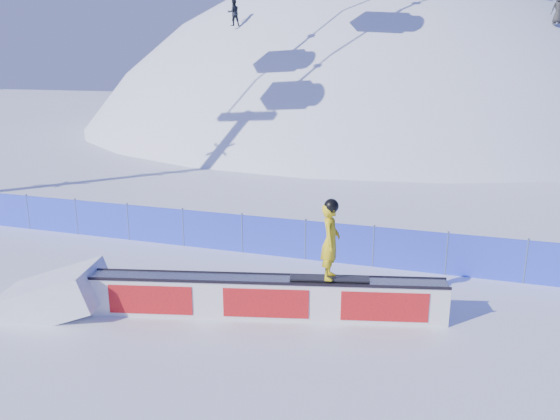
% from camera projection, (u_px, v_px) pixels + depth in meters
% --- Properties ---
extents(ground, '(160.00, 160.00, 0.00)m').
position_uv_depth(ground, '(135.00, 309.00, 12.98)').
color(ground, white).
rests_on(ground, ground).
extents(snow_hill, '(64.00, 64.00, 64.00)m').
position_uv_depth(snow_hill, '(369.00, 298.00, 56.36)').
color(snow_hill, white).
rests_on(snow_hill, ground).
extents(safety_fence, '(22.05, 0.05, 1.30)m').
position_uv_depth(safety_fence, '(212.00, 231.00, 16.95)').
color(safety_fence, blue).
rests_on(safety_fence, ground).
extents(rail_box, '(8.03, 2.46, 0.98)m').
position_uv_depth(rail_box, '(267.00, 298.00, 12.48)').
color(rail_box, white).
rests_on(rail_box, ground).
extents(snow_ramp, '(2.78, 2.10, 1.55)m').
position_uv_depth(snow_ramp, '(54.00, 310.00, 12.94)').
color(snow_ramp, white).
rests_on(snow_ramp, ground).
extents(snowboarder, '(1.81, 0.73, 1.86)m').
position_uv_depth(snowboarder, '(330.00, 240.00, 12.01)').
color(snowboarder, black).
rests_on(snowboarder, rail_box).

